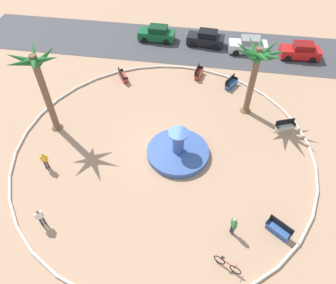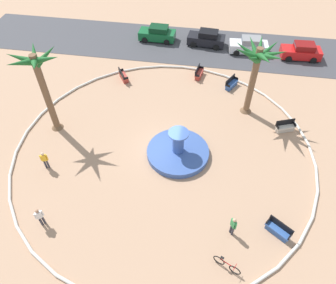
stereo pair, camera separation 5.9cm
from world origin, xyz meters
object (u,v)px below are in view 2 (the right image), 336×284
object	(u,v)px
palm_tree_by_curb	(40,77)
parked_car_rightmost	(301,51)
bench_southeast	(231,84)
parked_car_leftmost	(157,34)
bicycle_red_frame	(227,265)
parked_car_second	(207,39)
person_pedestrian_stroll	(45,160)
parked_car_third	(249,46)
fountain	(178,151)
person_cyclist_photo	(40,216)
bench_east	(285,127)
bench_west	(199,74)
bench_southwest	(123,76)
bench_north	(278,230)
palm_tree_near_fountain	(257,63)
person_cyclist_helmet	(233,226)

from	to	relation	value
palm_tree_by_curb	parked_car_rightmost	distance (m)	25.56
bench_southeast	parked_car_leftmost	bearing A→B (deg)	138.41
palm_tree_by_curb	bicycle_red_frame	world-z (taller)	palm_tree_by_curb
parked_car_leftmost	parked_car_second	bearing A→B (deg)	-1.85
person_pedestrian_stroll	parked_car_third	bearing A→B (deg)	51.81
fountain	bicycle_red_frame	bearing A→B (deg)	-64.08
bench_southeast	palm_tree_by_curb	bearing A→B (deg)	-150.51
bicycle_red_frame	person_pedestrian_stroll	distance (m)	14.17
bicycle_red_frame	person_pedestrian_stroll	bearing A→B (deg)	158.12
palm_tree_by_curb	person_cyclist_photo	bearing A→B (deg)	-72.68
bench_east	bench_west	world-z (taller)	same
bench_southwest	person_pedestrian_stroll	size ratio (longest dim) A/B	1.00
bench_west	bench_southwest	size ratio (longest dim) A/B	1.03
bench_west	person_cyclist_photo	bearing A→B (deg)	-114.92
palm_tree_by_curb	bench_west	distance (m)	14.82
bicycle_red_frame	bench_north	bearing A→B (deg)	41.43
bench_southwest	bicycle_red_frame	size ratio (longest dim) A/B	1.02
bench_southeast	parked_car_leftmost	size ratio (longest dim) A/B	0.41
fountain	person_pedestrian_stroll	xyz separation A→B (m)	(-9.21, -2.82, 0.57)
bench_west	bench_north	world-z (taller)	same
parked_car_rightmost	bench_southwest	bearing A→B (deg)	-158.75
parked_car_rightmost	palm_tree_near_fountain	bearing A→B (deg)	-120.51
bench_southeast	person_cyclist_helmet	distance (m)	15.06
person_cyclist_photo	bench_west	bearing A→B (deg)	65.08
person_cyclist_helmet	bench_southeast	bearing A→B (deg)	91.57
bench_north	parked_car_leftmost	size ratio (longest dim) A/B	0.39
bicycle_red_frame	parked_car_rightmost	size ratio (longest dim) A/B	0.39
parked_car_leftmost	parked_car_third	distance (m)	10.09
person_pedestrian_stroll	bench_west	bearing A→B (deg)	53.33
fountain	palm_tree_near_fountain	bearing A→B (deg)	49.13
palm_tree_by_curb	parked_car_second	xyz separation A→B (m)	(10.99, 15.19, -4.23)
bench_southeast	person_pedestrian_stroll	world-z (taller)	person_pedestrian_stroll
bench_southwest	person_cyclist_helmet	world-z (taller)	person_cyclist_helmet
palm_tree_by_curb	bench_west	world-z (taller)	palm_tree_by_curb
bench_east	person_cyclist_photo	bearing A→B (deg)	-144.72
person_pedestrian_stroll	palm_tree_near_fountain	bearing A→B (deg)	31.37
palm_tree_by_curb	bench_southwest	xyz separation A→B (m)	(3.64, 7.41, -4.66)
person_cyclist_photo	bench_southeast	bearing A→B (deg)	55.34
bench_southeast	parked_car_rightmost	xyz separation A→B (m)	(6.96, 6.24, 0.43)
fountain	bench_east	world-z (taller)	fountain
person_pedestrian_stroll	parked_car_rightmost	world-z (taller)	parked_car_rightmost
bench_north	bench_west	bearing A→B (deg)	112.02
parked_car_second	parked_car_third	bearing A→B (deg)	-9.60
bench_west	person_cyclist_photo	distance (m)	19.31
bench_southwest	parked_car_rightmost	world-z (taller)	parked_car_rightmost
palm_tree_near_fountain	person_pedestrian_stroll	size ratio (longest dim) A/B	3.93
palm_tree_by_curb	bench_west	size ratio (longest dim) A/B	4.23
palm_tree_near_fountain	bench_southwest	world-z (taller)	palm_tree_near_fountain
bench_west	bicycle_red_frame	world-z (taller)	bench_west
palm_tree_by_curb	bench_west	bearing A→B (deg)	40.06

